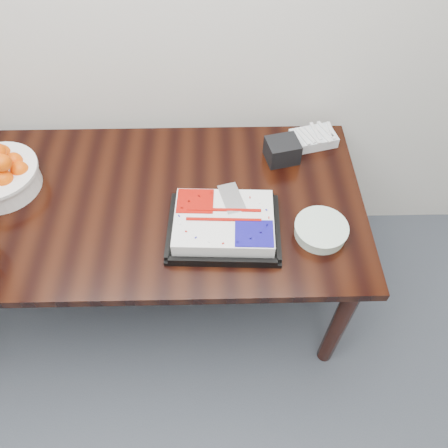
{
  "coord_description": "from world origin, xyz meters",
  "views": [
    {
      "loc": [
        0.31,
        0.84,
        2.09
      ],
      "look_at": [
        0.33,
        1.81,
        0.83
      ],
      "focal_mm": 35.0,
      "sensor_mm": 36.0,
      "label": 1
    }
  ],
  "objects_px": {
    "table": "(145,214)",
    "napkin_box": "(282,150)",
    "cake_tray": "(224,224)",
    "plate_stack": "(321,230)"
  },
  "relations": [
    {
      "from": "napkin_box",
      "to": "table",
      "type": "bearing_deg",
      "value": -158.44
    },
    {
      "from": "plate_stack",
      "to": "table",
      "type": "bearing_deg",
      "value": 165.37
    },
    {
      "from": "table",
      "to": "plate_stack",
      "type": "distance_m",
      "value": 0.73
    },
    {
      "from": "table",
      "to": "napkin_box",
      "type": "height_order",
      "value": "napkin_box"
    },
    {
      "from": "table",
      "to": "napkin_box",
      "type": "bearing_deg",
      "value": 21.56
    },
    {
      "from": "cake_tray",
      "to": "plate_stack",
      "type": "height_order",
      "value": "cake_tray"
    },
    {
      "from": "table",
      "to": "plate_stack",
      "type": "xyz_separation_m",
      "value": [
        0.7,
        -0.18,
        0.11
      ]
    },
    {
      "from": "napkin_box",
      "to": "plate_stack",
      "type": "bearing_deg",
      "value": -75.72
    },
    {
      "from": "table",
      "to": "plate_stack",
      "type": "bearing_deg",
      "value": -14.63
    },
    {
      "from": "cake_tray",
      "to": "table",
      "type": "bearing_deg",
      "value": 154.76
    }
  ]
}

